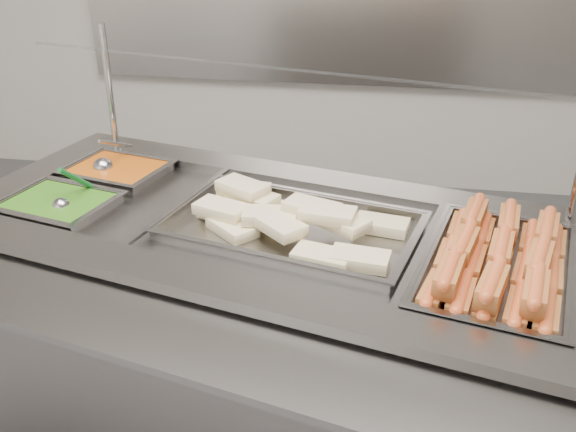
% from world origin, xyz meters
% --- Properties ---
extents(steam_counter, '(1.79, 1.11, 0.79)m').
position_xyz_m(steam_counter, '(-0.08, 0.38, 0.39)').
color(steam_counter, slate).
rests_on(steam_counter, ground).
extents(tray_rail, '(1.59, 0.68, 0.05)m').
position_xyz_m(tray_rail, '(-0.19, -0.06, 0.75)').
color(tray_rail, slate).
rests_on(tray_rail, steam_counter).
extents(sneeze_guard, '(1.48, 0.60, 0.39)m').
position_xyz_m(sneeze_guard, '(-0.04, 0.56, 1.11)').
color(sneeze_guard, silver).
rests_on(sneeze_guard, steam_counter).
extents(pan_hotdogs, '(0.41, 0.54, 0.09)m').
position_xyz_m(pan_hotdogs, '(0.45, 0.24, 0.76)').
color(pan_hotdogs, gray).
rests_on(pan_hotdogs, steam_counter).
extents(pan_wraps, '(0.67, 0.49, 0.06)m').
position_xyz_m(pan_wraps, '(-0.03, 0.36, 0.77)').
color(pan_wraps, gray).
rests_on(pan_wraps, steam_counter).
extents(pan_beans, '(0.31, 0.27, 0.09)m').
position_xyz_m(pan_beans, '(-0.60, 0.64, 0.76)').
color(pan_beans, gray).
rests_on(pan_beans, steam_counter).
extents(pan_peas, '(0.31, 0.27, 0.09)m').
position_xyz_m(pan_peas, '(-0.66, 0.39, 0.76)').
color(pan_peas, gray).
rests_on(pan_peas, steam_counter).
extents(hotdogs_in_buns, '(0.37, 0.50, 0.10)m').
position_xyz_m(hotdogs_in_buns, '(0.45, 0.24, 0.80)').
color(hotdogs_in_buns, '#9D5520').
rests_on(hotdogs_in_buns, pan_hotdogs).
extents(tortilla_wraps, '(0.55, 0.36, 0.08)m').
position_xyz_m(tortilla_wraps, '(-0.06, 0.38, 0.80)').
color(tortilla_wraps, beige).
rests_on(tortilla_wraps, pan_wraps).
extents(ladle, '(0.07, 0.17, 0.12)m').
position_xyz_m(ladle, '(-0.64, 0.63, 0.80)').
color(ladle, '#B2B1B6').
rests_on(ladle, pan_beans).
extents(serving_spoon, '(0.06, 0.15, 0.13)m').
position_xyz_m(serving_spoon, '(-0.64, 0.38, 0.80)').
color(serving_spoon, '#B2B1B6').
rests_on(serving_spoon, pan_peas).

